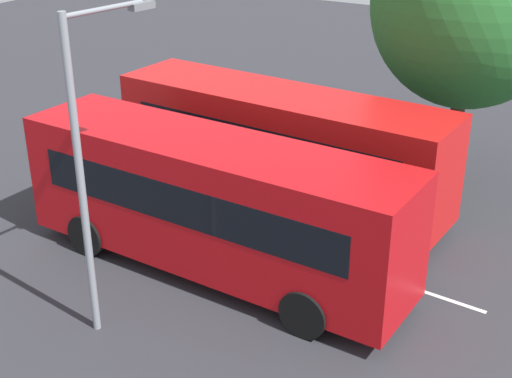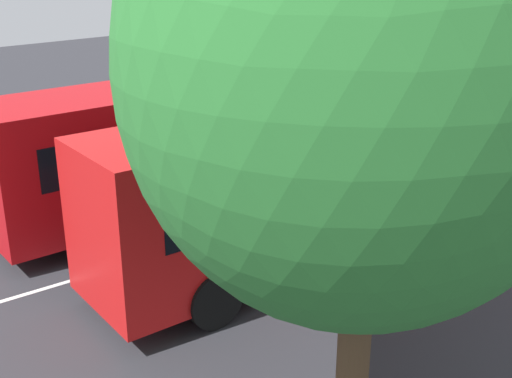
% 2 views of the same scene
% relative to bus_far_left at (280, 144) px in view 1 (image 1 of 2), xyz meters
% --- Properties ---
extents(ground_plane, '(64.64, 64.64, 0.00)m').
position_rel_bus_far_left_xyz_m(ground_plane, '(-0.34, 2.05, -1.86)').
color(ground_plane, '#2B2B30').
extents(bus_far_left, '(9.99, 2.99, 3.36)m').
position_rel_bus_far_left_xyz_m(bus_far_left, '(0.00, 0.00, 0.00)').
color(bus_far_left, red).
rests_on(bus_far_left, ground).
extents(bus_center_left, '(9.96, 2.87, 3.36)m').
position_rel_bus_far_left_xyz_m(bus_center_left, '(-0.39, 4.07, 0.00)').
color(bus_center_left, '#B70C11').
rests_on(bus_center_left, ground).
extents(pedestrian, '(0.33, 0.33, 1.59)m').
position_rel_bus_far_left_xyz_m(pedestrian, '(6.34, 0.20, -0.93)').
color(pedestrian, '#232833').
rests_on(pedestrian, ground).
extents(street_lamp, '(0.49, 2.24, 6.76)m').
position_rel_bus_far_left_xyz_m(street_lamp, '(0.41, 7.13, 2.06)').
color(street_lamp, gray).
rests_on(street_lamp, ground).
extents(depot_tree, '(5.87, 5.28, 8.47)m').
position_rel_bus_far_left_xyz_m(depot_tree, '(-3.70, -4.62, 3.52)').
color(depot_tree, '#4C3823').
rests_on(depot_tree, ground).
extents(lane_stripe_outer_left, '(12.67, 1.08, 0.01)m').
position_rel_bus_far_left_xyz_m(lane_stripe_outer_left, '(-0.34, 2.05, -1.85)').
color(lane_stripe_outer_left, silver).
rests_on(lane_stripe_outer_left, ground).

